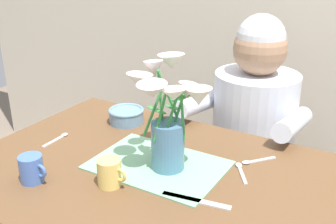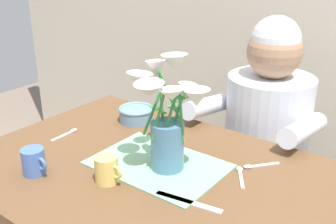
# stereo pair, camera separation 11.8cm
# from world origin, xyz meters

# --- Properties ---
(dining_table) EXTENTS (1.20, 0.80, 0.74)m
(dining_table) POSITION_xyz_m (0.00, 0.00, 0.64)
(dining_table) COLOR brown
(dining_table) RESTS_ON ground_plane
(seated_person) EXTENTS (0.45, 0.47, 1.14)m
(seated_person) POSITION_xyz_m (0.08, 0.62, 0.56)
(seated_person) COLOR #4C4C56
(seated_person) RESTS_ON ground_plane
(striped_placemat) EXTENTS (0.40, 0.28, 0.00)m
(striped_placemat) POSITION_xyz_m (-0.02, 0.04, 0.74)
(striped_placemat) COLOR #7AB289
(striped_placemat) RESTS_ON dining_table
(flower_vase) EXTENTS (0.26, 0.27, 0.33)m
(flower_vase) POSITION_xyz_m (0.01, 0.04, 0.92)
(flower_vase) COLOR teal
(flower_vase) RESTS_ON dining_table
(ceramic_bowl) EXTENTS (0.14, 0.14, 0.06)m
(ceramic_bowl) POSITION_xyz_m (-0.31, 0.26, 0.77)
(ceramic_bowl) COLOR #6689A8
(ceramic_bowl) RESTS_ON dining_table
(dinner_knife) EXTENTS (0.19, 0.05, 0.00)m
(dinner_knife) POSITION_xyz_m (0.16, -0.07, 0.74)
(dinner_knife) COLOR silver
(dinner_knife) RESTS_ON dining_table
(ceramic_mug) EXTENTS (0.09, 0.07, 0.08)m
(ceramic_mug) POSITION_xyz_m (-0.08, -0.13, 0.78)
(ceramic_mug) COLOR #E5C666
(ceramic_mug) RESTS_ON dining_table
(tea_cup) EXTENTS (0.09, 0.07, 0.08)m
(tea_cup) POSITION_xyz_m (-0.29, -0.22, 0.78)
(tea_cup) COLOR #476BB7
(tea_cup) RESTS_ON dining_table
(spoon_0) EXTENTS (0.08, 0.11, 0.01)m
(spoon_0) POSITION_xyz_m (0.20, 0.14, 0.74)
(spoon_0) COLOR silver
(spoon_0) RESTS_ON dining_table
(spoon_1) EXTENTS (0.09, 0.10, 0.01)m
(spoon_1) POSITION_xyz_m (0.22, 0.21, 0.74)
(spoon_1) COLOR silver
(spoon_1) RESTS_ON dining_table
(spoon_3) EXTENTS (0.02, 0.12, 0.01)m
(spoon_3) POSITION_xyz_m (-0.42, 0.02, 0.74)
(spoon_3) COLOR silver
(spoon_3) RESTS_ON dining_table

